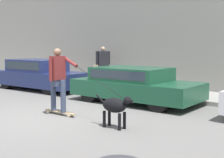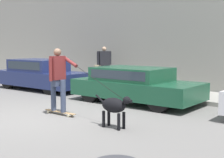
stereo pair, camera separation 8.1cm
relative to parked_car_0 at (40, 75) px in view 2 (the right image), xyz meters
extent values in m
plane|color=slate|center=(4.25, -3.19, -0.63)|extent=(36.00, 36.00, 0.00)
cube|color=gray|center=(4.25, 3.32, 1.94)|extent=(32.00, 0.30, 5.13)
cube|color=gray|center=(4.25, 2.07, -0.56)|extent=(30.00, 2.16, 0.13)
cylinder|color=black|center=(1.37, 0.78, -0.31)|extent=(0.64, 0.22, 0.64)
cylinder|color=black|center=(1.42, -0.69, -0.31)|extent=(0.64, 0.22, 0.64)
cylinder|color=black|center=(-1.32, 0.69, -0.31)|extent=(0.64, 0.22, 0.64)
cylinder|color=black|center=(-1.27, -0.78, -0.31)|extent=(0.64, 0.22, 0.64)
cube|color=navy|center=(0.05, 0.00, -0.14)|extent=(4.39, 1.85, 0.59)
cube|color=navy|center=(-0.13, 0.00, 0.40)|extent=(2.39, 1.61, 0.49)
cube|color=#28333D|center=(-0.10, -0.77, 0.42)|extent=(2.06, 0.08, 0.32)
cylinder|color=black|center=(6.23, 0.83, -0.29)|extent=(0.68, 0.21, 0.67)
cylinder|color=black|center=(6.27, -0.77, -0.29)|extent=(0.68, 0.21, 0.67)
cylinder|color=black|center=(3.65, 0.77, -0.29)|extent=(0.68, 0.21, 0.67)
cylinder|color=black|center=(3.69, -0.82, -0.29)|extent=(0.68, 0.21, 0.67)
cube|color=#194C33|center=(4.96, 0.00, -0.16)|extent=(4.20, 1.93, 0.53)
cube|color=#194C33|center=(4.80, 0.00, 0.31)|extent=(2.39, 1.70, 0.42)
cube|color=#28333D|center=(4.81, -0.83, 0.33)|extent=(2.07, 0.06, 0.27)
cylinder|color=black|center=(6.59, -2.76, -0.44)|extent=(0.07, 0.07, 0.38)
cylinder|color=black|center=(6.59, -2.95, -0.44)|extent=(0.07, 0.07, 0.38)
cylinder|color=black|center=(6.16, -2.77, -0.44)|extent=(0.07, 0.07, 0.38)
cylinder|color=black|center=(6.16, -2.96, -0.44)|extent=(0.07, 0.07, 0.38)
ellipsoid|color=black|center=(6.37, -2.86, -0.11)|extent=(0.62, 0.35, 0.33)
sphere|color=black|center=(6.73, -2.85, 0.04)|extent=(0.17, 0.17, 0.17)
cylinder|color=black|center=(6.81, -2.85, 0.03)|extent=(0.10, 0.08, 0.08)
cylinder|color=black|center=(5.97, -2.87, -0.01)|extent=(0.25, 0.05, 0.19)
cylinder|color=beige|center=(4.79, -2.65, -0.59)|extent=(0.07, 0.03, 0.07)
cylinder|color=beige|center=(4.80, -2.80, -0.59)|extent=(0.07, 0.03, 0.07)
cylinder|color=beige|center=(4.01, -2.67, -0.59)|extent=(0.07, 0.03, 0.07)
cylinder|color=beige|center=(4.01, -2.82, -0.59)|extent=(0.07, 0.03, 0.07)
cube|color=#A88456|center=(4.40, -2.73, -0.55)|extent=(1.09, 0.15, 0.02)
cylinder|color=#38425B|center=(4.54, -2.73, -0.11)|extent=(0.14, 0.14, 0.86)
cylinder|color=#38425B|center=(4.16, -2.74, -0.11)|extent=(0.14, 0.14, 0.86)
cube|color=#38425B|center=(4.35, -2.74, 0.23)|extent=(0.18, 0.32, 0.17)
cube|color=maroon|center=(4.35, -2.74, 0.63)|extent=(0.21, 0.41, 0.63)
sphere|color=brown|center=(4.35, -2.74, 1.05)|extent=(0.20, 0.20, 0.20)
cylinder|color=maroon|center=(4.35, -2.98, 0.60)|extent=(0.09, 0.09, 0.60)
cylinder|color=maroon|center=(4.62, -2.53, 0.80)|extent=(0.60, 0.18, 0.29)
cylinder|color=black|center=(5.81, -2.71, 0.36)|extent=(1.85, 0.29, 0.69)
cylinder|color=#28282D|center=(1.71, 2.02, -0.06)|extent=(0.17, 0.17, 0.86)
cylinder|color=#28282D|center=(1.80, 2.17, -0.06)|extent=(0.17, 0.17, 0.86)
cube|color=black|center=(1.76, 2.09, 0.68)|extent=(0.43, 0.51, 0.62)
cylinder|color=black|center=(1.62, 1.85, 0.69)|extent=(0.10, 0.10, 0.59)
cylinder|color=black|center=(1.90, 2.34, 0.69)|extent=(0.10, 0.10, 0.59)
sphere|color=tan|center=(1.76, 2.09, 1.09)|extent=(0.20, 0.20, 0.20)
cube|color=tan|center=(1.62, 1.85, 0.25)|extent=(0.26, 0.34, 0.28)
cylinder|color=#4C5156|center=(-2.35, 0.74, -0.33)|extent=(0.17, 0.17, 0.60)
sphere|color=#4C5156|center=(-2.35, 0.74, 0.01)|extent=(0.18, 0.18, 0.18)
camera|label=1|loc=(10.67, -8.21, 1.21)|focal=50.00mm
camera|label=2|loc=(10.74, -8.16, 1.21)|focal=50.00mm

